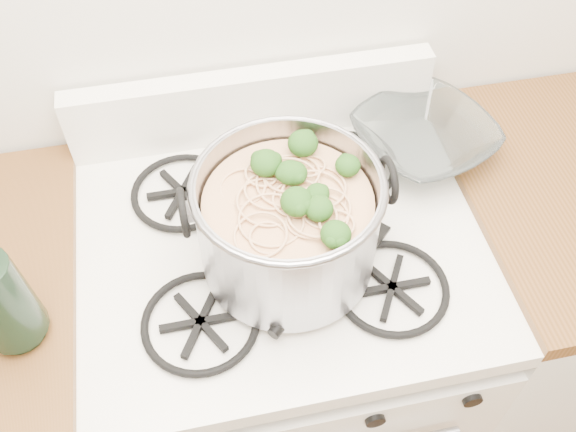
{
  "coord_description": "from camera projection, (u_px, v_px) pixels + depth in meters",
  "views": [
    {
      "loc": [
        -0.14,
        0.55,
        1.87
      ],
      "look_at": [
        0.0,
        1.21,
        1.05
      ],
      "focal_mm": 40.0,
      "sensor_mm": 36.0,
      "label": 1
    }
  ],
  "objects": [
    {
      "name": "gas_range",
      "position": [
        283.0,
        355.0,
        1.57
      ],
      "size": [
        0.76,
        0.66,
        0.92
      ],
      "color": "white",
      "rests_on": "ground"
    },
    {
      "name": "counter_left",
      "position": [
        70.0,
        389.0,
        1.49
      ],
      "size": [
        0.25,
        0.65,
        0.92
      ],
      "color": "silver",
      "rests_on": "ground"
    },
    {
      "name": "stock_pot",
      "position": [
        288.0,
        224.0,
        1.08
      ],
      "size": [
        0.35,
        0.32,
        0.21
      ],
      "color": "#94949C",
      "rests_on": "gas_range"
    },
    {
      "name": "spatula",
      "position": [
        355.0,
        234.0,
        1.18
      ],
      "size": [
        0.42,
        0.42,
        0.02
      ],
      "primitive_type": null,
      "rotation": [
        0.0,
        0.0,
        -0.83
      ],
      "color": "black",
      "rests_on": "gas_range"
    },
    {
      "name": "glass_bowl",
      "position": [
        423.0,
        144.0,
        1.32
      ],
      "size": [
        0.14,
        0.14,
        0.03
      ],
      "primitive_type": "imported",
      "rotation": [
        0.0,
        0.0,
        0.36
      ],
      "color": "white",
      "rests_on": "gas_range"
    }
  ]
}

